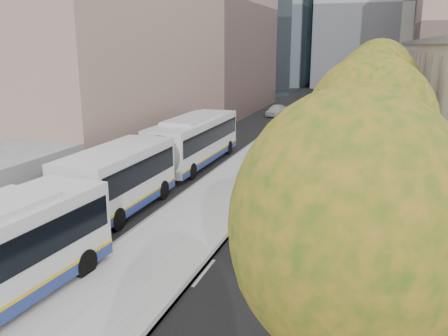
% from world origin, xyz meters
% --- Properties ---
extents(bus_platform, '(4.25, 150.00, 0.15)m').
position_xyz_m(bus_platform, '(-3.88, 35.00, 0.07)').
color(bus_platform, '#A2A2A2').
rests_on(bus_platform, ground).
extents(sidewalk, '(4.75, 150.00, 0.08)m').
position_xyz_m(sidewalk, '(4.12, 35.00, 0.04)').
color(sidewalk, gray).
rests_on(sidewalk, ground).
extents(building_far_block, '(30.00, 18.00, 30.00)m').
position_xyz_m(building_far_block, '(6.00, 96.00, 15.00)').
color(building_far_block, '#A7A399').
rests_on(building_far_block, ground).
extents(bus_shelter, '(1.90, 4.40, 2.53)m').
position_xyz_m(bus_shelter, '(5.69, 10.96, 2.19)').
color(bus_shelter, '#383A3F').
rests_on(bus_shelter, sidewalk).
extents(tree_b, '(4.00, 4.00, 6.97)m').
position_xyz_m(tree_b, '(3.60, 5.00, 5.04)').
color(tree_b, '#322415').
rests_on(tree_b, sidewalk).
extents(tree_c, '(4.20, 4.20, 7.28)m').
position_xyz_m(tree_c, '(3.60, 13.00, 5.25)').
color(tree_c, '#322415').
rests_on(tree_c, sidewalk).
extents(tree_d, '(4.40, 4.40, 7.60)m').
position_xyz_m(tree_d, '(3.60, 22.00, 5.47)').
color(tree_d, '#322415').
rests_on(tree_d, sidewalk).
extents(tree_e, '(4.60, 4.60, 7.92)m').
position_xyz_m(tree_e, '(3.60, 31.00, 5.69)').
color(tree_e, '#322415').
rests_on(tree_e, sidewalk).
extents(bus_far, '(2.81, 18.56, 3.09)m').
position_xyz_m(bus_far, '(-7.89, 22.51, 1.69)').
color(bus_far, silver).
rests_on(bus_far, ground).
extents(distant_car, '(2.08, 4.04, 1.31)m').
position_xyz_m(distant_car, '(-7.49, 50.83, 0.66)').
color(distant_car, '#BCBCBC').
rests_on(distant_car, ground).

